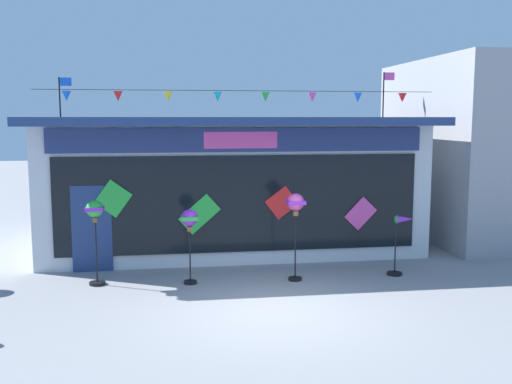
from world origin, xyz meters
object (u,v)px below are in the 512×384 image
(kite_shop_building, at_px, (229,180))
(wind_spinner_center_left, at_px, (296,209))
(wind_spinner_left, at_px, (190,223))
(wind_spinner_center_right, at_px, (401,238))
(wind_spinner_far_left, at_px, (95,218))

(kite_shop_building, height_order, wind_spinner_center_left, kite_shop_building)
(wind_spinner_left, relative_size, wind_spinner_center_right, 1.18)
(wind_spinner_center_left, relative_size, wind_spinner_center_right, 1.40)
(wind_spinner_far_left, bearing_deg, wind_spinner_left, -6.30)
(wind_spinner_center_left, bearing_deg, wind_spinner_center_right, 1.96)
(wind_spinner_far_left, relative_size, wind_spinner_left, 1.13)
(wind_spinner_far_left, bearing_deg, wind_spinner_center_left, -3.94)
(kite_shop_building, distance_m, wind_spinner_far_left, 5.06)
(kite_shop_building, bearing_deg, wind_spinner_left, -107.01)
(kite_shop_building, xyz_separation_m, wind_spinner_left, (-1.26, -4.10, -0.48))
(wind_spinner_left, bearing_deg, wind_spinner_far_left, 173.70)
(kite_shop_building, xyz_separation_m, wind_spinner_center_left, (1.02, -4.18, -0.21))
(wind_spinner_far_left, xyz_separation_m, wind_spinner_left, (1.97, -0.22, -0.14))
(kite_shop_building, height_order, wind_spinner_left, kite_shop_building)
(wind_spinner_left, xyz_separation_m, wind_spinner_center_left, (2.28, -0.08, 0.27))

